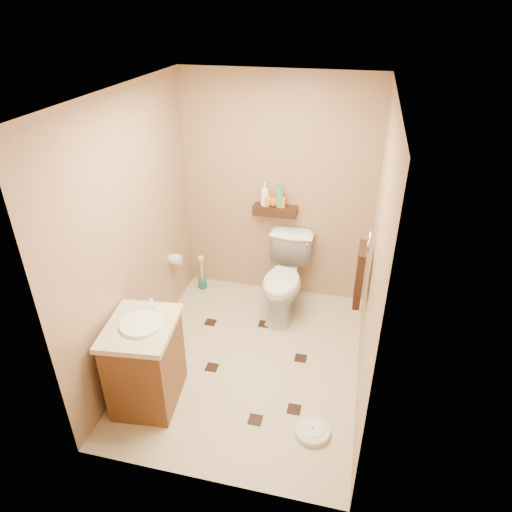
# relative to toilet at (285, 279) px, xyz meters

# --- Properties ---
(ground) EXTENTS (2.50, 2.50, 0.00)m
(ground) POSITION_rel_toilet_xyz_m (-0.18, -0.83, -0.41)
(ground) COLOR #BFB38C
(ground) RESTS_ON ground
(wall_back) EXTENTS (2.00, 0.04, 2.40)m
(wall_back) POSITION_rel_toilet_xyz_m (-0.18, 0.42, 0.79)
(wall_back) COLOR #9F7F5B
(wall_back) RESTS_ON ground
(wall_front) EXTENTS (2.00, 0.04, 2.40)m
(wall_front) POSITION_rel_toilet_xyz_m (-0.18, -2.08, 0.79)
(wall_front) COLOR #9F7F5B
(wall_front) RESTS_ON ground
(wall_left) EXTENTS (0.04, 2.50, 2.40)m
(wall_left) POSITION_rel_toilet_xyz_m (-1.18, -0.83, 0.79)
(wall_left) COLOR #9F7F5B
(wall_left) RESTS_ON ground
(wall_right) EXTENTS (0.04, 2.50, 2.40)m
(wall_right) POSITION_rel_toilet_xyz_m (0.82, -0.83, 0.79)
(wall_right) COLOR #9F7F5B
(wall_right) RESTS_ON ground
(ceiling) EXTENTS (2.00, 2.50, 0.02)m
(ceiling) POSITION_rel_toilet_xyz_m (-0.18, -0.83, 1.99)
(ceiling) COLOR silver
(ceiling) RESTS_ON wall_back
(wall_shelf) EXTENTS (0.46, 0.14, 0.10)m
(wall_shelf) POSITION_rel_toilet_xyz_m (-0.18, 0.34, 0.61)
(wall_shelf) COLOR #3E1F11
(wall_shelf) RESTS_ON wall_back
(floor_accents) EXTENTS (1.14, 1.33, 0.01)m
(floor_accents) POSITION_rel_toilet_xyz_m (-0.12, -0.86, -0.41)
(floor_accents) COLOR black
(floor_accents) RESTS_ON ground
(toilet) EXTENTS (0.49, 0.82, 0.82)m
(toilet) POSITION_rel_toilet_xyz_m (0.00, 0.00, 0.00)
(toilet) COLOR white
(toilet) RESTS_ON ground
(vanity) EXTENTS (0.58, 0.68, 0.89)m
(vanity) POSITION_rel_toilet_xyz_m (-0.88, -1.46, -0.01)
(vanity) COLOR brown
(vanity) RESTS_ON ground
(bathroom_scale) EXTENTS (0.36, 0.36, 0.06)m
(bathroom_scale) POSITION_rel_toilet_xyz_m (0.50, -1.52, -0.38)
(bathroom_scale) COLOR silver
(bathroom_scale) RESTS_ON ground
(toilet_brush) EXTENTS (0.10, 0.10, 0.43)m
(toilet_brush) POSITION_rel_toilet_xyz_m (-1.00, 0.24, -0.26)
(toilet_brush) COLOR #175E56
(toilet_brush) RESTS_ON ground
(towel_ring) EXTENTS (0.12, 0.30, 0.76)m
(towel_ring) POSITION_rel_toilet_xyz_m (0.73, -0.58, 0.54)
(towel_ring) COLOR silver
(towel_ring) RESTS_ON wall_right
(toilet_paper) EXTENTS (0.12, 0.11, 0.12)m
(toilet_paper) POSITION_rel_toilet_xyz_m (-1.12, -0.18, 0.19)
(toilet_paper) COLOR silver
(toilet_paper) RESTS_ON wall_left
(bottle_a) EXTENTS (0.10, 0.10, 0.24)m
(bottle_a) POSITION_rel_toilet_xyz_m (-0.29, 0.34, 0.78)
(bottle_a) COLOR white
(bottle_a) RESTS_ON wall_shelf
(bottle_b) EXTENTS (0.11, 0.11, 0.17)m
(bottle_b) POSITION_rel_toilet_xyz_m (-0.28, 0.34, 0.74)
(bottle_b) COLOR yellow
(bottle_b) RESTS_ON wall_shelf
(bottle_c) EXTENTS (0.15, 0.15, 0.14)m
(bottle_c) POSITION_rel_toilet_xyz_m (-0.19, 0.34, 0.73)
(bottle_c) COLOR #D04918
(bottle_c) RESTS_ON wall_shelf
(bottle_d) EXTENTS (0.12, 0.12, 0.25)m
(bottle_d) POSITION_rel_toilet_xyz_m (-0.14, 0.34, 0.79)
(bottle_d) COLOR green
(bottle_d) RESTS_ON wall_shelf
(bottle_e) EXTENTS (0.09, 0.08, 0.17)m
(bottle_e) POSITION_rel_toilet_xyz_m (-0.12, 0.34, 0.74)
(bottle_e) COLOR #E8764D
(bottle_e) RESTS_ON wall_shelf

